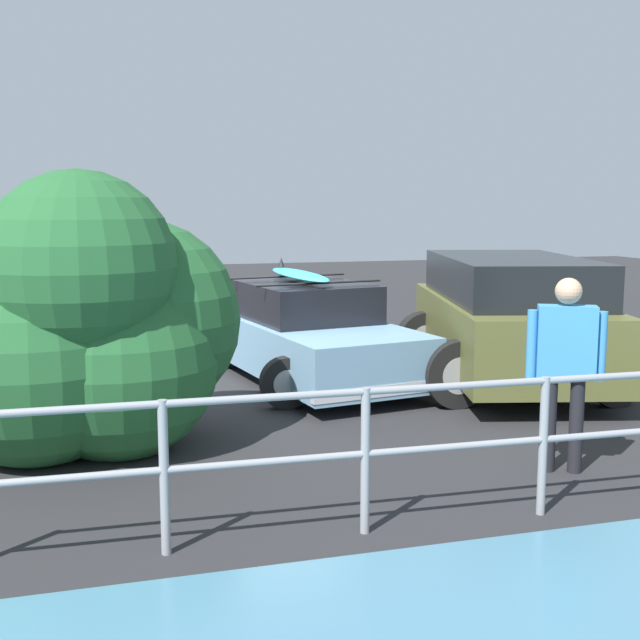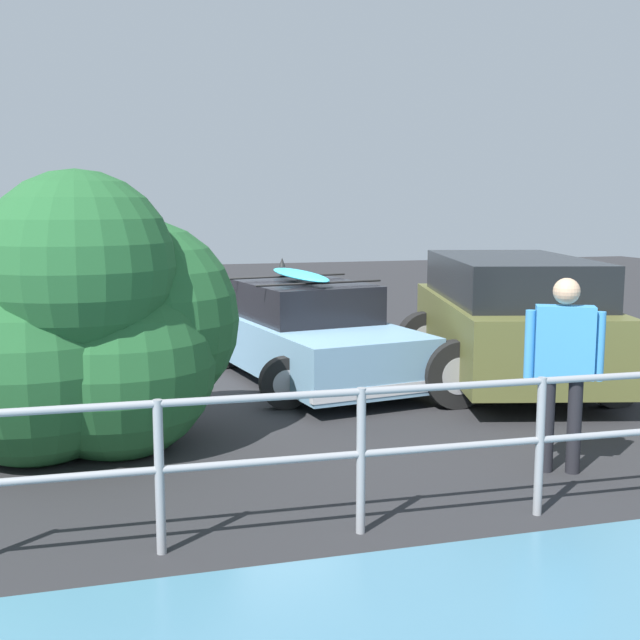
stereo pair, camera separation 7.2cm
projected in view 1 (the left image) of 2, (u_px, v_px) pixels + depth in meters
ground_plane at (253, 383)px, 11.25m from camera, size 44.00×44.00×0.02m
sedan_car at (307, 334)px, 11.34m from camera, size 2.85×4.49×1.67m
suv_car at (509, 318)px, 11.06m from camera, size 3.37×4.66×1.77m
person_bystander at (566, 357)px, 7.37m from camera, size 0.65×0.41×1.82m
railing_fence at (544, 425)px, 6.38m from camera, size 9.02×0.31×1.13m
bush_near_left at (100, 337)px, 8.08m from camera, size 3.12×2.61×2.92m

